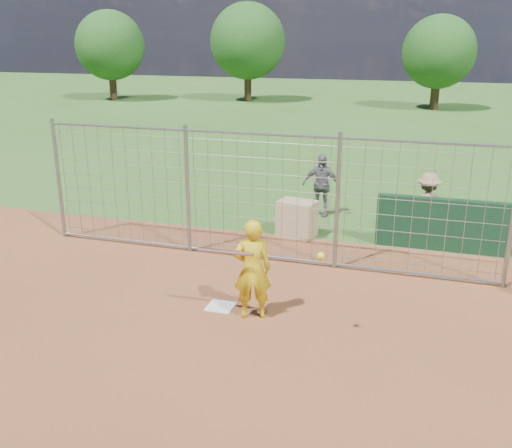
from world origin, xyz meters
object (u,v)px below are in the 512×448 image
(bystander_b, at_px, (321,185))
(equipment_bin, at_px, (297,219))
(batter, at_px, (252,269))
(bystander_c, at_px, (427,206))

(bystander_b, height_order, equipment_bin, bystander_b)
(batter, relative_size, equipment_bin, 2.03)
(batter, height_order, equipment_bin, batter)
(bystander_b, xyz_separation_m, equipment_bin, (-0.20, -1.65, -0.37))
(bystander_c, bearing_deg, equipment_bin, -3.26)
(batter, bearing_deg, bystander_b, -110.23)
(equipment_bin, bearing_deg, bystander_b, 94.75)
(equipment_bin, bearing_deg, bystander_c, 26.46)
(batter, distance_m, bystander_c, 5.30)
(batter, height_order, bystander_c, batter)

